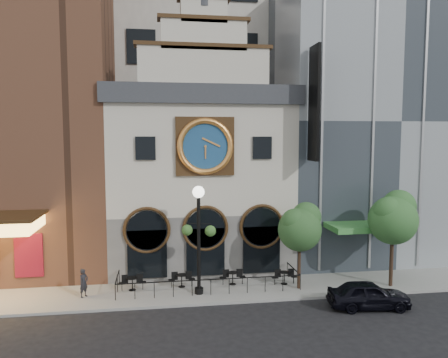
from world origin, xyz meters
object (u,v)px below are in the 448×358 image
bistro_3 (284,277)px  bistro_0 (132,283)px  lamppost (199,228)px  car_right (369,295)px  pedestrian (84,283)px  tree_right (393,216)px  bistro_2 (233,277)px  bistro_1 (182,279)px  tree_left (300,226)px

bistro_3 → bistro_0: bearing=178.1°
bistro_3 → lamppost: bearing=-171.3°
car_right → pedestrian: pedestrian is taller
lamppost → tree_right: bearing=16.9°
bistro_2 → tree_right: (9.48, -1.62, 3.79)m
bistro_2 → lamppost: (-2.18, -1.23, 3.39)m
pedestrian → bistro_1: bearing=-45.8°
bistro_3 → car_right: size_ratio=0.37×
car_right → tree_left: tree_left is taller
bistro_2 → pedestrian: size_ratio=0.98×
tree_left → bistro_3: bearing=130.9°
bistro_0 → tree_right: tree_right is taller
bistro_0 → bistro_1: bearing=2.5°
bistro_0 → tree_left: size_ratio=0.31×
tree_right → bistro_0: bearing=174.4°
bistro_2 → bistro_1: bearing=179.7°
tree_left → tree_right: (5.65, -0.40, 0.50)m
bistro_1 → lamppost: lamppost is taller
bistro_1 → tree_right: bearing=-7.4°
bistro_1 → lamppost: bearing=-53.5°
bistro_3 → tree_right: size_ratio=0.27×
bistro_3 → pedestrian: size_ratio=0.98×
bistro_0 → bistro_3: 9.14m
bistro_0 → bistro_2: 6.00m
car_right → lamppost: 9.89m
bistro_3 → car_right: bearing=-48.8°
tree_left → bistro_2: bearing=162.4°
bistro_2 → tree_right: tree_right is taller
bistro_1 → bistro_3: (6.24, -0.43, 0.00)m
bistro_2 → tree_left: (3.82, -1.22, 3.29)m
bistro_1 → bistro_2: bearing=-0.3°
bistro_3 → pedestrian: 11.77m
bistro_0 → lamppost: lamppost is taller
car_right → pedestrian: size_ratio=2.67×
car_right → pedestrian: (-15.24, 3.59, 0.22)m
bistro_3 → tree_left: 3.46m
bistro_1 → tree_left: size_ratio=0.31×
lamppost → tree_left: 6.01m
bistro_2 → lamppost: size_ratio=0.25×
car_right → tree_left: 5.28m
bistro_1 → tree_left: 7.77m
bistro_3 → pedestrian: pedestrian is taller
lamppost → bistro_0: bearing=-177.5°
tree_right → lamppost: bearing=178.1°
bistro_2 → car_right: (6.61, -4.39, 0.12)m
car_right → tree_left: (-2.78, 3.17, 3.17)m
tree_right → pedestrian: bearing=177.4°
bistro_2 → bistro_3: size_ratio=1.00×
bistro_0 → car_right: 13.31m
car_right → bistro_1: bearing=71.8°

